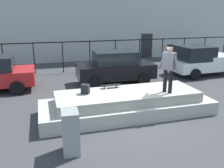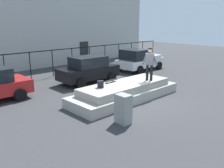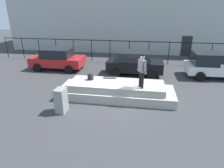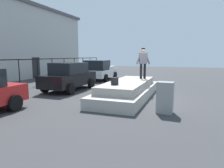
{
  "view_description": "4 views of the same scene",
  "coord_description": "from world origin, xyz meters",
  "px_view_note": "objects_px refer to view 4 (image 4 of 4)",
  "views": [
    {
      "loc": [
        -3.02,
        -7.53,
        3.6
      ],
      "look_at": [
        -0.28,
        1.78,
        0.77
      ],
      "focal_mm": 39.05,
      "sensor_mm": 36.0,
      "label": 1
    },
    {
      "loc": [
        -8.96,
        -7.82,
        3.96
      ],
      "look_at": [
        0.23,
        1.75,
        0.49
      ],
      "focal_mm": 38.91,
      "sensor_mm": 36.0,
      "label": 2
    },
    {
      "loc": [
        1.29,
        -9.46,
        4.74
      ],
      "look_at": [
        -0.51,
        1.51,
        0.31
      ],
      "focal_mm": 31.39,
      "sensor_mm": 36.0,
      "label": 3
    },
    {
      "loc": [
        -10.0,
        -2.31,
        2.16
      ],
      "look_at": [
        0.36,
        1.49,
        0.58
      ],
      "focal_mm": 31.98,
      "sensor_mm": 36.0,
      "label": 4
    }
  ],
  "objects_px": {
    "car_white_pickup_far": "(100,70)",
    "utility_box": "(165,98)",
    "skateboarder": "(143,61)",
    "backpack": "(115,81)",
    "skateboard": "(114,80)",
    "car_black_sedan_mid": "(69,76)"
  },
  "relations": [
    {
      "from": "car_white_pickup_far",
      "to": "utility_box",
      "type": "bearing_deg",
      "value": -143.34
    },
    {
      "from": "skateboard",
      "to": "car_white_pickup_far",
      "type": "relative_size",
      "value": 0.19
    },
    {
      "from": "skateboarder",
      "to": "backpack",
      "type": "bearing_deg",
      "value": 166.31
    },
    {
      "from": "car_white_pickup_far",
      "to": "utility_box",
      "type": "distance_m",
      "value": 10.86
    },
    {
      "from": "backpack",
      "to": "utility_box",
      "type": "xyz_separation_m",
      "value": [
        -0.83,
        -2.3,
        -0.42
      ]
    },
    {
      "from": "skateboard",
      "to": "car_black_sedan_mid",
      "type": "height_order",
      "value": "car_black_sedan_mid"
    },
    {
      "from": "skateboard",
      "to": "car_black_sedan_mid",
      "type": "xyz_separation_m",
      "value": [
        1.23,
        3.42,
        -0.07
      ]
    },
    {
      "from": "skateboarder",
      "to": "utility_box",
      "type": "height_order",
      "value": "skateboarder"
    },
    {
      "from": "backpack",
      "to": "car_black_sedan_mid",
      "type": "bearing_deg",
      "value": -89.9
    },
    {
      "from": "car_black_sedan_mid",
      "to": "car_white_pickup_far",
      "type": "relative_size",
      "value": 0.96
    },
    {
      "from": "skateboarder",
      "to": "utility_box",
      "type": "xyz_separation_m",
      "value": [
        -3.69,
        -1.6,
        -1.25
      ]
    },
    {
      "from": "skateboarder",
      "to": "car_black_sedan_mid",
      "type": "bearing_deg",
      "value": 97.0
    },
    {
      "from": "skateboarder",
      "to": "backpack",
      "type": "distance_m",
      "value": 3.06
    },
    {
      "from": "backpack",
      "to": "car_white_pickup_far",
      "type": "relative_size",
      "value": 0.08
    },
    {
      "from": "utility_box",
      "to": "skateboard",
      "type": "bearing_deg",
      "value": 57.8
    },
    {
      "from": "backpack",
      "to": "car_black_sedan_mid",
      "type": "height_order",
      "value": "car_black_sedan_mid"
    },
    {
      "from": "car_black_sedan_mid",
      "to": "car_white_pickup_far",
      "type": "bearing_deg",
      "value": 3.8
    },
    {
      "from": "backpack",
      "to": "skateboard",
      "type": "bearing_deg",
      "value": -128.59
    },
    {
      "from": "skateboard",
      "to": "car_white_pickup_far",
      "type": "height_order",
      "value": "car_white_pickup_far"
    },
    {
      "from": "car_black_sedan_mid",
      "to": "utility_box",
      "type": "height_order",
      "value": "car_black_sedan_mid"
    },
    {
      "from": "skateboard",
      "to": "utility_box",
      "type": "height_order",
      "value": "utility_box"
    },
    {
      "from": "backpack",
      "to": "car_white_pickup_far",
      "type": "xyz_separation_m",
      "value": [
        7.88,
        4.19,
        -0.14
      ]
    }
  ]
}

